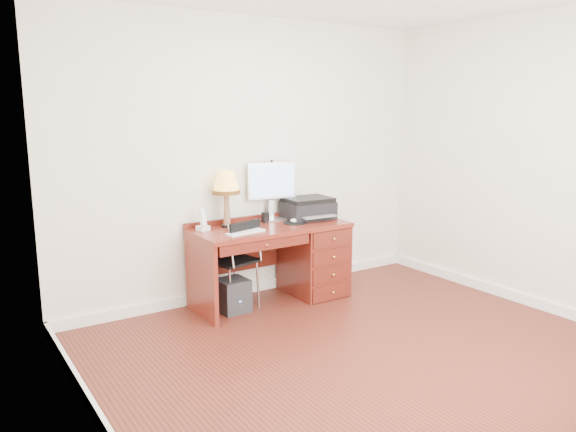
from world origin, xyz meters
TOP-DOWN VIEW (x-y plane):
  - ground at (0.00, 0.00)m, footprint 4.00×4.00m
  - room_shell at (0.00, 0.63)m, footprint 4.00×4.00m
  - desk at (0.32, 1.40)m, footprint 1.50×0.67m
  - monitor at (0.16, 1.64)m, footprint 0.50×0.20m
  - keyboard at (-0.35, 1.26)m, footprint 0.39×0.17m
  - mouse_pad at (0.26, 1.37)m, footprint 0.23×0.23m
  - printer at (0.50, 1.50)m, footprint 0.50×0.40m
  - leg_lamp at (-0.37, 1.58)m, footprint 0.26×0.26m
  - phone at (-0.62, 1.56)m, footprint 0.12×0.12m
  - pen_cup at (0.04, 1.57)m, footprint 0.08×0.08m
  - chair at (-0.37, 1.43)m, footprint 0.48×0.48m
  - equipment_box at (-0.44, 1.36)m, footprint 0.27×0.27m

SIDE VIEW (x-z plane):
  - ground at x=0.00m, z-range 0.00..0.00m
  - room_shell at x=0.00m, z-range -1.95..2.05m
  - equipment_box at x=-0.44m, z-range 0.00..0.31m
  - desk at x=0.32m, z-range 0.04..0.79m
  - chair at x=-0.37m, z-range 0.09..0.93m
  - keyboard at x=-0.35m, z-range 0.75..0.76m
  - mouse_pad at x=0.26m, z-range 0.74..0.79m
  - pen_cup at x=0.04m, z-range 0.75..0.85m
  - phone at x=-0.62m, z-range 0.71..0.91m
  - printer at x=0.50m, z-range 0.75..0.96m
  - monitor at x=0.16m, z-range 0.82..1.40m
  - leg_lamp at x=-0.37m, z-range 0.87..1.40m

